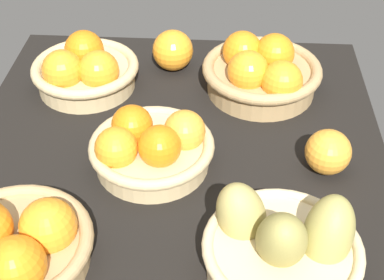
{
  "coord_description": "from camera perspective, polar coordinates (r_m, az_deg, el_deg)",
  "views": [
    {
      "loc": [
        -68.39,
        -7.46,
        64.74
      ],
      "look_at": [
        1.85,
        -3.12,
        7.0
      ],
      "focal_mm": 52.37,
      "sensor_mm": 36.0,
      "label": 1
    }
  ],
  "objects": [
    {
      "name": "market_tray",
      "position": [
        0.93,
        -1.98,
        -3.25
      ],
      "size": [
        84.0,
        72.0,
        3.0
      ],
      "primitive_type": "cube",
      "color": "black",
      "rests_on": "ground"
    },
    {
      "name": "basket_near_right",
      "position": [
        1.07,
        7.08,
        6.92
      ],
      "size": [
        22.77,
        22.77,
        11.2
      ],
      "color": "tan",
      "rests_on": "market_tray"
    },
    {
      "name": "basket_far_left",
      "position": [
        0.79,
        -17.62,
        -10.32
      ],
      "size": [
        21.64,
        21.64,
        10.53
      ],
      "color": "tan",
      "rests_on": "market_tray"
    },
    {
      "name": "loose_orange_front_gap",
      "position": [
        0.92,
        13.69,
        -1.19
      ],
      "size": [
        7.43,
        7.43,
        7.43
      ],
      "primitive_type": "sphere",
      "color": "#F49E33",
      "rests_on": "market_tray"
    },
    {
      "name": "basket_center",
      "position": [
        0.9,
        -4.22,
        -0.57
      ],
      "size": [
        20.33,
        20.33,
        9.56
      ],
      "color": "tan",
      "rests_on": "market_tray"
    },
    {
      "name": "basket_far_right",
      "position": [
        1.1,
        -10.89,
        7.03
      ],
      "size": [
        20.63,
        20.63,
        10.28
      ],
      "color": "tan",
      "rests_on": "market_tray"
    },
    {
      "name": "loose_orange_back_gap",
      "position": [
        1.14,
        -1.97,
        9.12
      ],
      "size": [
        8.27,
        8.27,
        8.27
      ],
      "primitive_type": "sphere",
      "color": "orange",
      "rests_on": "market_tray"
    },
    {
      "name": "basket_near_left_pears",
      "position": [
        0.75,
        9.13,
        -10.85
      ],
      "size": [
        20.93,
        21.19,
        14.52
      ],
      "color": "#D3BC8C",
      "rests_on": "market_tray"
    }
  ]
}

